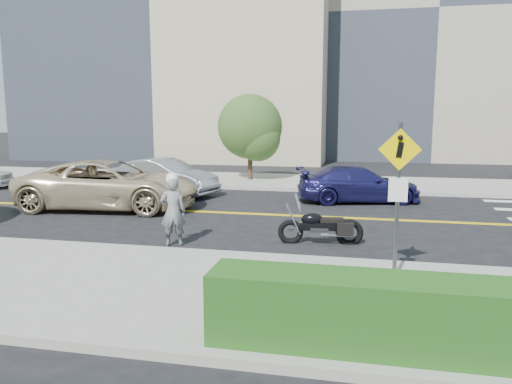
{
  "coord_description": "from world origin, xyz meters",
  "views": [
    {
      "loc": [
        3.54,
        -15.85,
        3.31
      ],
      "look_at": [
        0.74,
        -2.83,
        1.2
      ],
      "focal_mm": 35.0,
      "sensor_mm": 36.0,
      "label": 1
    }
  ],
  "objects_px": {
    "parked_car_silver": "(165,177)",
    "suv": "(109,184)",
    "pedestrian_sign": "(398,186)",
    "motorcycle": "(321,219)",
    "motorcyclist": "(173,209)",
    "parked_car_blue": "(358,184)"
  },
  "relations": [
    {
      "from": "parked_car_silver",
      "to": "suv",
      "type": "bearing_deg",
      "value": -177.37
    },
    {
      "from": "pedestrian_sign",
      "to": "parked_car_silver",
      "type": "xyz_separation_m",
      "value": [
        -8.53,
        9.36,
        -1.22
      ]
    },
    {
      "from": "pedestrian_sign",
      "to": "parked_car_silver",
      "type": "distance_m",
      "value": 12.73
    },
    {
      "from": "suv",
      "to": "motorcycle",
      "type": "bearing_deg",
      "value": -118.77
    },
    {
      "from": "pedestrian_sign",
      "to": "motorcycle",
      "type": "distance_m",
      "value": 3.65
    },
    {
      "from": "motorcyclist",
      "to": "parked_car_silver",
      "type": "xyz_separation_m",
      "value": [
        -3.26,
        7.36,
        -0.19
      ]
    },
    {
      "from": "motorcycle",
      "to": "parked_car_blue",
      "type": "xyz_separation_m",
      "value": [
        0.86,
        6.43,
        0.03
      ]
    },
    {
      "from": "pedestrian_sign",
      "to": "motorcycle",
      "type": "xyz_separation_m",
      "value": [
        -1.65,
        2.97,
        -1.32
      ]
    },
    {
      "from": "motorcycle",
      "to": "motorcyclist",
      "type": "bearing_deg",
      "value": -173.19
    },
    {
      "from": "motorcycle",
      "to": "pedestrian_sign",
      "type": "bearing_deg",
      "value": -69.11
    },
    {
      "from": "motorcyclist",
      "to": "suv",
      "type": "height_order",
      "value": "motorcyclist"
    },
    {
      "from": "motorcyclist",
      "to": "parked_car_blue",
      "type": "distance_m",
      "value": 8.65
    },
    {
      "from": "suv",
      "to": "parked_car_silver",
      "type": "bearing_deg",
      "value": -19.17
    },
    {
      "from": "parked_car_silver",
      "to": "motorcycle",
      "type": "bearing_deg",
      "value": -116.98
    },
    {
      "from": "motorcycle",
      "to": "parked_car_blue",
      "type": "distance_m",
      "value": 6.49
    },
    {
      "from": "motorcyclist",
      "to": "motorcycle",
      "type": "height_order",
      "value": "motorcyclist"
    },
    {
      "from": "parked_car_silver",
      "to": "motorcyclist",
      "type": "bearing_deg",
      "value": -140.17
    },
    {
      "from": "motorcyclist",
      "to": "parked_car_blue",
      "type": "relative_size",
      "value": 0.41
    },
    {
      "from": "parked_car_blue",
      "to": "motorcyclist",
      "type": "bearing_deg",
      "value": 134.12
    },
    {
      "from": "pedestrian_sign",
      "to": "suv",
      "type": "xyz_separation_m",
      "value": [
        -9.28,
        6.19,
        -1.11
      ]
    },
    {
      "from": "motorcyclist",
      "to": "parked_car_silver",
      "type": "relative_size",
      "value": 0.41
    },
    {
      "from": "parked_car_blue",
      "to": "pedestrian_sign",
      "type": "bearing_deg",
      "value": 170.12
    }
  ]
}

